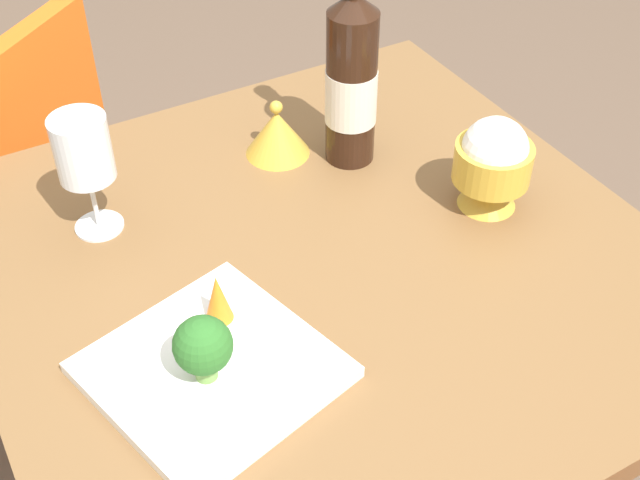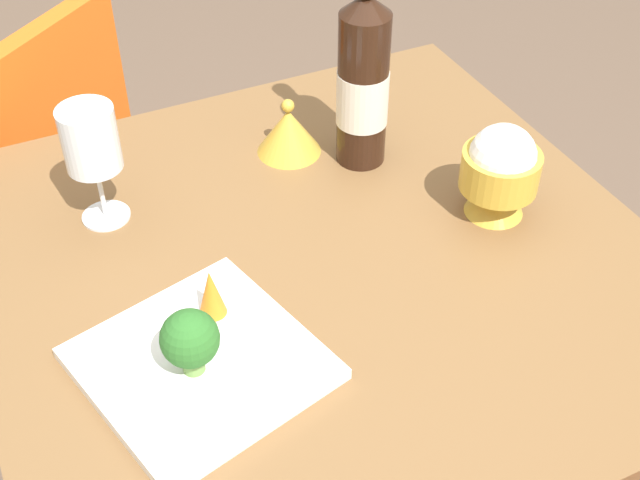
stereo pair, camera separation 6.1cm
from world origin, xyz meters
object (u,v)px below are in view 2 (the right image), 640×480
at_px(rice_bowl, 500,170).
at_px(carrot_garnish_left, 211,292).
at_px(wine_bottle, 363,81).
at_px(serving_plate, 201,364).
at_px(rice_bowl_lid, 289,131).
at_px(broccoli_floret, 190,340).
at_px(chair_by_wall, 33,177).
at_px(wine_glass, 90,142).

xyz_separation_m(rice_bowl, carrot_garnish_left, (0.03, -0.44, -0.02)).
height_order(wine_bottle, serving_plate, wine_bottle).
height_order(rice_bowl_lid, broccoli_floret, broccoli_floret).
bearing_deg(carrot_garnish_left, rice_bowl, 94.17).
distance_m(chair_by_wall, wine_glass, 0.57).
distance_m(chair_by_wall, serving_plate, 0.81).
relative_size(wine_bottle, wine_glass, 1.90).
xyz_separation_m(chair_by_wall, rice_bowl_lid, (0.42, 0.36, 0.25)).
distance_m(rice_bowl_lid, carrot_garnish_left, 0.37).
relative_size(rice_bowl_lid, carrot_garnish_left, 1.48).
bearing_deg(carrot_garnish_left, rice_bowl_lid, 141.78).
distance_m(wine_bottle, rice_bowl, 0.24).
bearing_deg(rice_bowl_lid, wine_bottle, 55.99).
relative_size(wine_glass, serving_plate, 0.59).
distance_m(wine_bottle, serving_plate, 0.49).
bearing_deg(wine_glass, wine_bottle, 86.21).
relative_size(wine_glass, rice_bowl_lid, 1.79).
bearing_deg(chair_by_wall, wine_bottle, -85.91).
relative_size(wine_glass, carrot_garnish_left, 2.65).
height_order(wine_bottle, rice_bowl, wine_bottle).
height_order(chair_by_wall, wine_bottle, wine_bottle).
bearing_deg(rice_bowl, rice_bowl_lid, -142.08).
distance_m(rice_bowl, serving_plate, 0.49).
relative_size(serving_plate, carrot_garnish_left, 4.50).
relative_size(chair_by_wall, carrot_garnish_left, 12.57).
height_order(wine_glass, rice_bowl, wine_glass).
height_order(chair_by_wall, broccoli_floret, chair_by_wall).
xyz_separation_m(wine_glass, serving_plate, (0.32, 0.03, -0.12)).
bearing_deg(carrot_garnish_left, broccoli_floret, -33.72).
xyz_separation_m(wine_bottle, serving_plate, (0.30, -0.36, -0.13)).
distance_m(wine_glass, serving_plate, 0.35).
bearing_deg(broccoli_floret, rice_bowl, 102.52).
xyz_separation_m(chair_by_wall, wine_bottle, (0.48, 0.46, 0.35)).
distance_m(chair_by_wall, carrot_garnish_left, 0.77).
bearing_deg(chair_by_wall, carrot_garnish_left, -118.98).
height_order(serving_plate, carrot_garnish_left, carrot_garnish_left).
distance_m(rice_bowl_lid, serving_plate, 0.45).
bearing_deg(wine_bottle, wine_glass, -93.79).
bearing_deg(broccoli_floret, chair_by_wall, -174.16).
xyz_separation_m(serving_plate, broccoli_floret, (0.01, -0.01, 0.06)).
distance_m(wine_bottle, wine_glass, 0.39).
distance_m(rice_bowl, carrot_garnish_left, 0.44).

